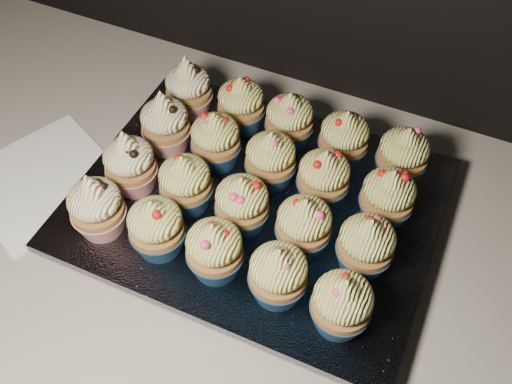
{
  "coord_description": "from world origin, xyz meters",
  "views": [
    {
      "loc": [
        0.1,
        1.34,
        1.48
      ],
      "look_at": [
        -0.08,
        1.73,
        0.95
      ],
      "focal_mm": 40.0,
      "sensor_mm": 36.0,
      "label": 1
    }
  ],
  "objects": [
    {
      "name": "cupcake_19",
      "position": [
        0.07,
        1.84,
        0.97
      ],
      "size": [
        0.06,
        0.06,
        0.08
      ],
      "color": "navy",
      "rests_on": "foil_lining"
    },
    {
      "name": "napkin",
      "position": [
        -0.36,
        1.67,
        0.9
      ],
      "size": [
        0.23,
        0.23,
        0.0
      ],
      "primitive_type": "cube",
      "rotation": [
        0.0,
        0.0,
        -0.43
      ],
      "color": "white",
      "rests_on": "worktop"
    },
    {
      "name": "foil_lining",
      "position": [
        -0.08,
        1.73,
        0.93
      ],
      "size": [
        0.44,
        0.34,
        0.01
      ],
      "primitive_type": "cube",
      "rotation": [
        0.0,
        0.0,
        0.01
      ],
      "color": "silver",
      "rests_on": "baking_tray"
    },
    {
      "name": "cupcake_3",
      "position": [
        -0.01,
        1.63,
        0.97
      ],
      "size": [
        0.06,
        0.06,
        0.08
      ],
      "color": "navy",
      "rests_on": "foil_lining"
    },
    {
      "name": "cupcake_7",
      "position": [
        -0.08,
        1.69,
        0.97
      ],
      "size": [
        0.06,
        0.06,
        0.08
      ],
      "color": "navy",
      "rests_on": "foil_lining"
    },
    {
      "name": "cupcake_18",
      "position": [
        -0.01,
        1.84,
        0.97
      ],
      "size": [
        0.06,
        0.06,
        0.08
      ],
      "color": "navy",
      "rests_on": "foil_lining"
    },
    {
      "name": "cupcake_17",
      "position": [
        -0.08,
        1.84,
        0.97
      ],
      "size": [
        0.06,
        0.06,
        0.08
      ],
      "color": "navy",
      "rests_on": "foil_lining"
    },
    {
      "name": "baking_tray",
      "position": [
        -0.08,
        1.73,
        0.91
      ],
      "size": [
        0.4,
        0.31,
        0.02
      ],
      "primitive_type": "cube",
      "rotation": [
        0.0,
        0.0,
        0.01
      ],
      "color": "black",
      "rests_on": "worktop"
    },
    {
      "name": "cupcake_5",
      "position": [
        -0.23,
        1.69,
        0.97
      ],
      "size": [
        0.06,
        0.06,
        0.1
      ],
      "color": "#A51621",
      "rests_on": "foil_lining"
    },
    {
      "name": "worktop",
      "position": [
        0.0,
        1.7,
        0.88
      ],
      "size": [
        2.44,
        0.64,
        0.04
      ],
      "primitive_type": "cube",
      "color": "beige",
      "rests_on": "cabinet"
    },
    {
      "name": "cupcake_13",
      "position": [
        -0.01,
        1.77,
        0.97
      ],
      "size": [
        0.06,
        0.06,
        0.08
      ],
      "color": "navy",
      "rests_on": "foil_lining"
    },
    {
      "name": "cupcake_16",
      "position": [
        -0.15,
        1.84,
        0.97
      ],
      "size": [
        0.06,
        0.06,
        0.08
      ],
      "color": "navy",
      "rests_on": "foil_lining"
    },
    {
      "name": "cupcake_1",
      "position": [
        -0.15,
        1.63,
        0.97
      ],
      "size": [
        0.06,
        0.06,
        0.08
      ],
      "color": "navy",
      "rests_on": "foil_lining"
    },
    {
      "name": "cupcake_8",
      "position": [
        -0.0,
        1.7,
        0.97
      ],
      "size": [
        0.06,
        0.06,
        0.08
      ],
      "color": "navy",
      "rests_on": "foil_lining"
    },
    {
      "name": "cupcake_2",
      "position": [
        -0.08,
        1.63,
        0.97
      ],
      "size": [
        0.06,
        0.06,
        0.08
      ],
      "color": "navy",
      "rests_on": "foil_lining"
    },
    {
      "name": "cupcake_4",
      "position": [
        0.07,
        1.62,
        0.97
      ],
      "size": [
        0.06,
        0.06,
        0.08
      ],
      "color": "navy",
      "rests_on": "foil_lining"
    },
    {
      "name": "cupcake_9",
      "position": [
        0.07,
        1.7,
        0.97
      ],
      "size": [
        0.06,
        0.06,
        0.08
      ],
      "color": "navy",
      "rests_on": "foil_lining"
    },
    {
      "name": "cupcake_6",
      "position": [
        -0.15,
        1.69,
        0.97
      ],
      "size": [
        0.06,
        0.06,
        0.08
      ],
      "color": "navy",
      "rests_on": "foil_lining"
    },
    {
      "name": "cupcake_11",
      "position": [
        -0.15,
        1.77,
        0.97
      ],
      "size": [
        0.06,
        0.06,
        0.08
      ],
      "color": "navy",
      "rests_on": "foil_lining"
    },
    {
      "name": "cupcake_0",
      "position": [
        -0.23,
        1.62,
        0.97
      ],
      "size": [
        0.06,
        0.06,
        0.1
      ],
      "color": "#A51621",
      "rests_on": "foil_lining"
    },
    {
      "name": "cupcake_12",
      "position": [
        -0.08,
        1.77,
        0.97
      ],
      "size": [
        0.06,
        0.06,
        0.08
      ],
      "color": "navy",
      "rests_on": "foil_lining"
    },
    {
      "name": "cupcake_15",
      "position": [
        -0.23,
        1.84,
        0.97
      ],
      "size": [
        0.06,
        0.06,
        0.1
      ],
      "color": "#A51621",
      "rests_on": "foil_lining"
    },
    {
      "name": "cupcake_14",
      "position": [
        0.07,
        1.77,
        0.97
      ],
      "size": [
        0.06,
        0.06,
        0.08
      ],
      "color": "navy",
      "rests_on": "foil_lining"
    },
    {
      "name": "cupcake_10",
      "position": [
        -0.22,
        1.77,
        0.97
      ],
      "size": [
        0.06,
        0.06,
        0.1
      ],
      "color": "#A51621",
      "rests_on": "foil_lining"
    }
  ]
}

